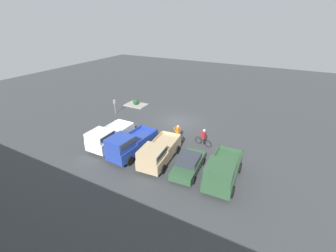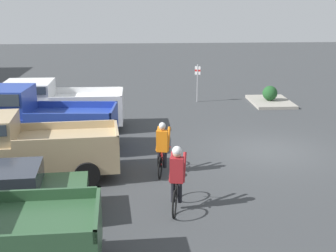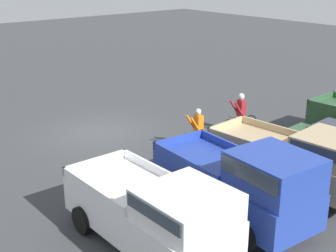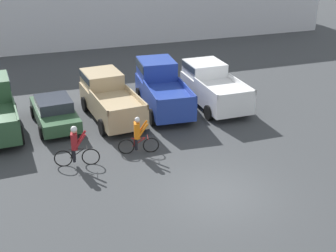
% 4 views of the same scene
% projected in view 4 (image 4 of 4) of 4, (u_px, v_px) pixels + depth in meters
% --- Properties ---
extents(ground_plane, '(80.00, 80.00, 0.00)m').
position_uv_depth(ground_plane, '(218.00, 193.00, 17.33)').
color(ground_plane, '#383A3D').
extents(sedan_0, '(2.17, 4.37, 1.39)m').
position_uv_depth(sedan_0, '(54.00, 112.00, 22.76)').
color(sedan_0, '#2D5133').
rests_on(sedan_0, ground_plane).
extents(pickup_truck_1, '(2.50, 5.34, 2.05)m').
position_uv_depth(pickup_truck_1, '(109.00, 97.00, 23.59)').
color(pickup_truck_1, tan).
rests_on(pickup_truck_1, ground_plane).
extents(pickup_truck_2, '(2.50, 5.27, 2.36)m').
position_uv_depth(pickup_truck_2, '(161.00, 86.00, 24.59)').
color(pickup_truck_2, '#233D9E').
rests_on(pickup_truck_2, ground_plane).
extents(pickup_truck_3, '(2.35, 4.95, 2.08)m').
position_uv_depth(pickup_truck_3, '(212.00, 85.00, 25.12)').
color(pickup_truck_3, white).
rests_on(pickup_truck_3, ground_plane).
extents(cyclist_0, '(1.75, 0.54, 1.71)m').
position_uv_depth(cyclist_0, '(138.00, 135.00, 19.95)').
color(cyclist_0, black).
rests_on(cyclist_0, ground_plane).
extents(cyclist_1, '(1.84, 0.54, 1.79)m').
position_uv_depth(cyclist_1, '(76.00, 146.00, 18.91)').
color(cyclist_1, black).
rests_on(cyclist_1, ground_plane).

